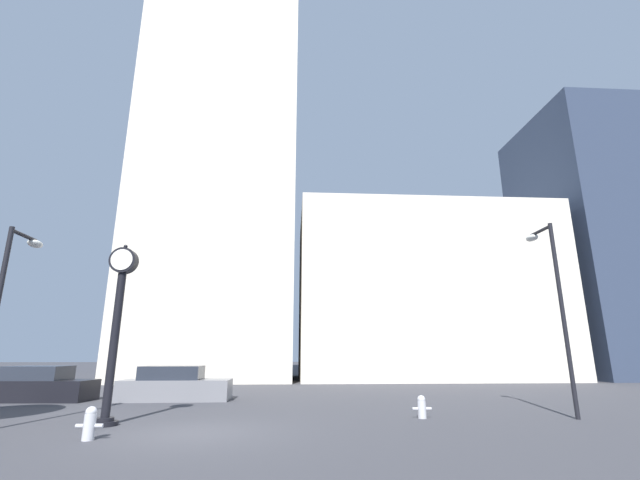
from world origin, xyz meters
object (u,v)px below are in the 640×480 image
street_lamp_left (10,290)px  car_grey (175,386)px  street_clock (117,318)px  street_lamp_right (552,286)px  car_black (40,386)px  fire_hydrant_far (422,407)px  fire_hydrant_near (90,423)px

street_lamp_left → car_grey: bearing=67.3°
street_clock → street_lamp_right: street_lamp_right is taller
car_black → fire_hydrant_far: (14.96, -6.01, -0.26)m
car_black → street_lamp_right: (19.71, -6.14, 3.61)m
street_clock → fire_hydrant_near: street_clock is taller
street_clock → fire_hydrant_far: size_ratio=7.66×
street_clock → street_lamp_right: (14.14, 0.69, 1.23)m
car_black → street_lamp_right: 20.96m
fire_hydrant_near → fire_hydrant_far: fire_hydrant_near is taller
car_grey → fire_hydrant_far: 10.95m
street_clock → car_black: (-5.58, 6.84, -2.38)m
car_black → street_lamp_right: bearing=-13.9°
car_black → fire_hydrant_far: bearing=-18.5°
car_grey → fire_hydrant_near: 8.90m
fire_hydrant_near → street_lamp_left: bearing=154.9°
street_lamp_left → street_lamp_right: bearing=4.2°
car_black → fire_hydrant_near: bearing=-52.5°
fire_hydrant_far → street_lamp_right: street_lamp_right is taller
street_clock → fire_hydrant_near: (0.52, -2.16, -2.61)m
car_black → street_lamp_left: (2.70, -7.40, 3.13)m
fire_hydrant_near → street_lamp_right: bearing=11.8°
car_black → street_lamp_left: size_ratio=0.79×
street_lamp_right → fire_hydrant_far: bearing=178.5°
car_grey → fire_hydrant_near: bearing=-88.1°
car_grey → street_lamp_left: street_lamp_left is taller
street_clock → car_black: bearing=129.2°
street_lamp_right → car_grey: bearing=156.6°
car_black → fire_hydrant_near: (6.09, -8.99, -0.23)m
car_grey → street_lamp_left: (-3.05, -7.30, 3.13)m
fire_hydrant_far → street_lamp_right: 6.13m
fire_hydrant_far → street_lamp_left: size_ratio=0.12×
street_lamp_left → street_clock: bearing=11.1°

